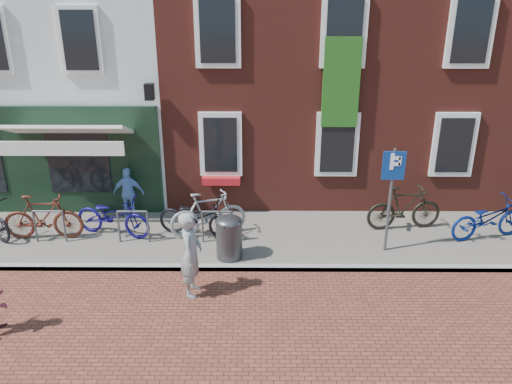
{
  "coord_description": "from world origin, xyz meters",
  "views": [
    {
      "loc": [
        1.5,
        -10.12,
        6.13
      ],
      "look_at": [
        1.42,
        1.19,
        1.41
      ],
      "focal_mm": 37.23,
      "sensor_mm": 36.0,
      "label": 1
    }
  ],
  "objects_px": {
    "bicycle_2": "(113,216)",
    "bicycle_5": "(404,208)",
    "bicycle_6": "(488,219)",
    "bicycle_1": "(43,217)",
    "cafe_person": "(129,193)",
    "litter_bin": "(229,235)",
    "bicycle_3": "(208,214)",
    "woman": "(191,254)",
    "parking_sign": "(392,183)",
    "bicycle_4": "(196,217)"
  },
  "relations": [
    {
      "from": "bicycle_2",
      "to": "bicycle_5",
      "type": "distance_m",
      "value": 7.2
    },
    {
      "from": "bicycle_6",
      "to": "bicycle_5",
      "type": "bearing_deg",
      "value": 60.72
    },
    {
      "from": "bicycle_1",
      "to": "cafe_person",
      "type": "bearing_deg",
      "value": -57.08
    },
    {
      "from": "litter_bin",
      "to": "bicycle_3",
      "type": "height_order",
      "value": "bicycle_3"
    },
    {
      "from": "litter_bin",
      "to": "bicycle_3",
      "type": "relative_size",
      "value": 0.57
    },
    {
      "from": "litter_bin",
      "to": "woman",
      "type": "xyz_separation_m",
      "value": [
        -0.68,
        -1.32,
        0.25
      ]
    },
    {
      "from": "bicycle_6",
      "to": "parking_sign",
      "type": "bearing_deg",
      "value": 88.96
    },
    {
      "from": "litter_bin",
      "to": "bicycle_1",
      "type": "relative_size",
      "value": 0.57
    },
    {
      "from": "parking_sign",
      "to": "bicycle_1",
      "type": "xyz_separation_m",
      "value": [
        -8.14,
        0.53,
        -1.11
      ]
    },
    {
      "from": "bicycle_5",
      "to": "bicycle_4",
      "type": "bearing_deg",
      "value": 87.96
    },
    {
      "from": "parking_sign",
      "to": "bicycle_2",
      "type": "xyz_separation_m",
      "value": [
        -6.51,
        0.73,
        -1.17
      ]
    },
    {
      "from": "bicycle_2",
      "to": "bicycle_3",
      "type": "bearing_deg",
      "value": -74.01
    },
    {
      "from": "bicycle_2",
      "to": "bicycle_5",
      "type": "bearing_deg",
      "value": -71.07
    },
    {
      "from": "litter_bin",
      "to": "bicycle_1",
      "type": "bearing_deg",
      "value": 169.03
    },
    {
      "from": "bicycle_6",
      "to": "litter_bin",
      "type": "bearing_deg",
      "value": 84.16
    },
    {
      "from": "bicycle_2",
      "to": "bicycle_4",
      "type": "height_order",
      "value": "same"
    },
    {
      "from": "litter_bin",
      "to": "bicycle_4",
      "type": "xyz_separation_m",
      "value": [
        -0.85,
        1.04,
        -0.05
      ]
    },
    {
      "from": "woman",
      "to": "bicycle_3",
      "type": "height_order",
      "value": "woman"
    },
    {
      "from": "litter_bin",
      "to": "bicycle_2",
      "type": "bearing_deg",
      "value": 159.51
    },
    {
      "from": "parking_sign",
      "to": "bicycle_2",
      "type": "relative_size",
      "value": 1.27
    },
    {
      "from": "bicycle_4",
      "to": "bicycle_5",
      "type": "relative_size",
      "value": 1.03
    },
    {
      "from": "bicycle_5",
      "to": "woman",
      "type": "bearing_deg",
      "value": 112.43
    },
    {
      "from": "woman",
      "to": "bicycle_4",
      "type": "xyz_separation_m",
      "value": [
        -0.17,
        2.36,
        -0.29
      ]
    },
    {
      "from": "litter_bin",
      "to": "bicycle_4",
      "type": "bearing_deg",
      "value": 129.31
    },
    {
      "from": "litter_bin",
      "to": "woman",
      "type": "height_order",
      "value": "woman"
    },
    {
      "from": "litter_bin",
      "to": "parking_sign",
      "type": "relative_size",
      "value": 0.44
    },
    {
      "from": "litter_bin",
      "to": "bicycle_1",
      "type": "distance_m",
      "value": 4.6
    },
    {
      "from": "bicycle_3",
      "to": "bicycle_6",
      "type": "bearing_deg",
      "value": -108.12
    },
    {
      "from": "parking_sign",
      "to": "bicycle_3",
      "type": "bearing_deg",
      "value": 169.96
    },
    {
      "from": "woman",
      "to": "bicycle_4",
      "type": "height_order",
      "value": "woman"
    },
    {
      "from": "woman",
      "to": "bicycle_2",
      "type": "distance_m",
      "value": 3.28
    },
    {
      "from": "cafe_person",
      "to": "bicycle_4",
      "type": "relative_size",
      "value": 0.7
    },
    {
      "from": "bicycle_2",
      "to": "bicycle_3",
      "type": "distance_m",
      "value": 2.33
    },
    {
      "from": "litter_bin",
      "to": "bicycle_3",
      "type": "xyz_separation_m",
      "value": [
        -0.57,
        1.09,
        0.01
      ]
    },
    {
      "from": "bicycle_2",
      "to": "bicycle_6",
      "type": "bearing_deg",
      "value": -74.81
    },
    {
      "from": "woman",
      "to": "cafe_person",
      "type": "bearing_deg",
      "value": 35.36
    },
    {
      "from": "bicycle_4",
      "to": "bicycle_5",
      "type": "distance_m",
      "value": 5.17
    },
    {
      "from": "litter_bin",
      "to": "bicycle_3",
      "type": "bearing_deg",
      "value": 117.61
    },
    {
      "from": "parking_sign",
      "to": "bicycle_1",
      "type": "relative_size",
      "value": 1.31
    },
    {
      "from": "litter_bin",
      "to": "woman",
      "type": "relative_size",
      "value": 0.6
    },
    {
      "from": "bicycle_1",
      "to": "bicycle_5",
      "type": "relative_size",
      "value": 1.0
    },
    {
      "from": "bicycle_1",
      "to": "bicycle_5",
      "type": "height_order",
      "value": "same"
    },
    {
      "from": "woman",
      "to": "bicycle_4",
      "type": "distance_m",
      "value": 2.38
    },
    {
      "from": "bicycle_4",
      "to": "bicycle_3",
      "type": "bearing_deg",
      "value": -64.52
    },
    {
      "from": "woman",
      "to": "bicycle_5",
      "type": "height_order",
      "value": "woman"
    },
    {
      "from": "bicycle_4",
      "to": "bicycle_1",
      "type": "bearing_deg",
      "value": 107.92
    },
    {
      "from": "bicycle_5",
      "to": "bicycle_6",
      "type": "height_order",
      "value": "bicycle_5"
    },
    {
      "from": "bicycle_1",
      "to": "bicycle_4",
      "type": "height_order",
      "value": "bicycle_1"
    },
    {
      "from": "cafe_person",
      "to": "bicycle_6",
      "type": "xyz_separation_m",
      "value": [
        8.93,
        -1.14,
        -0.17
      ]
    },
    {
      "from": "bicycle_4",
      "to": "bicycle_5",
      "type": "height_order",
      "value": "bicycle_5"
    }
  ]
}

